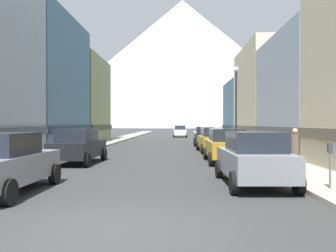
# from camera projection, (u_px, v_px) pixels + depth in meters

# --- Properties ---
(ground_plane) EXTENTS (400.00, 400.00, 0.00)m
(ground_plane) POSITION_uv_depth(u_px,v_px,m) (111.00, 229.00, 7.07)
(ground_plane) COLOR #2E2E2E
(sidewalk_left) EXTENTS (2.50, 100.00, 0.15)m
(sidewalk_left) POSITION_uv_depth(u_px,v_px,m) (113.00, 141.00, 42.23)
(sidewalk_left) COLOR gray
(sidewalk_left) RESTS_ON ground
(sidewalk_right) EXTENTS (2.50, 100.00, 0.15)m
(sidewalk_right) POSITION_uv_depth(u_px,v_px,m) (221.00, 141.00, 41.88)
(sidewalk_right) COLOR gray
(sidewalk_right) RESTS_ON ground
(storefront_left_2) EXTENTS (7.77, 11.84, 11.00)m
(storefront_left_2) POSITION_uv_depth(u_px,v_px,m) (29.00, 85.00, 30.57)
(storefront_left_2) COLOR slate
(storefront_left_2) RESTS_ON ground
(storefront_left_3) EXTENTS (7.54, 10.81, 9.67)m
(storefront_left_3) POSITION_uv_depth(u_px,v_px,m) (71.00, 101.00, 42.45)
(storefront_left_3) COLOR #8C9966
(storefront_left_3) RESTS_ON ground
(storefront_right_1) EXTENTS (6.40, 10.41, 7.82)m
(storefront_right_1) POSITION_uv_depth(u_px,v_px,m) (320.00, 97.00, 23.75)
(storefront_right_1) COLOR #99A5B2
(storefront_right_1) RESTS_ON ground
(storefront_right_2) EXTENTS (7.83, 11.33, 9.33)m
(storefront_right_2) POSITION_uv_depth(u_px,v_px,m) (283.00, 98.00, 34.68)
(storefront_right_2) COLOR beige
(storefront_right_2) RESTS_ON ground
(storefront_right_3) EXTENTS (10.10, 9.52, 7.28)m
(storefront_right_3) POSITION_uv_depth(u_px,v_px,m) (267.00, 112.00, 45.58)
(storefront_right_3) COLOR slate
(storefront_right_3) RESTS_ON ground
(car_left_0) EXTENTS (2.09, 4.41, 1.78)m
(car_left_0) POSITION_uv_depth(u_px,v_px,m) (3.00, 163.00, 10.65)
(car_left_0) COLOR slate
(car_left_0) RESTS_ON ground
(car_left_1) EXTENTS (2.19, 4.46, 1.78)m
(car_left_1) POSITION_uv_depth(u_px,v_px,m) (78.00, 146.00, 18.65)
(car_left_1) COLOR black
(car_left_1) RESTS_ON ground
(car_right_0) EXTENTS (2.14, 4.44, 1.78)m
(car_right_0) POSITION_uv_depth(u_px,v_px,m) (254.00, 158.00, 12.03)
(car_right_0) COLOR slate
(car_right_0) RESTS_ON ground
(car_right_1) EXTENTS (2.08, 4.41, 1.78)m
(car_right_1) POSITION_uv_depth(u_px,v_px,m) (226.00, 146.00, 19.05)
(car_right_1) COLOR #B28419
(car_right_1) RESTS_ON ground
(car_right_2) EXTENTS (2.23, 4.48, 1.78)m
(car_right_2) POSITION_uv_depth(u_px,v_px,m) (213.00, 140.00, 26.02)
(car_right_2) COLOR #B28419
(car_right_2) RESTS_ON ground
(car_right_3) EXTENTS (2.17, 4.45, 1.78)m
(car_right_3) POSITION_uv_depth(u_px,v_px,m) (205.00, 136.00, 34.10)
(car_right_3) COLOR black
(car_right_3) RESTS_ON ground
(car_driving_0) EXTENTS (2.06, 4.40, 1.78)m
(car_driving_0) POSITION_uv_depth(u_px,v_px,m) (180.00, 131.00, 55.24)
(car_driving_0) COLOR silver
(car_driving_0) RESTS_ON ground
(parking_meter_near) EXTENTS (0.14, 0.10, 1.33)m
(parking_meter_near) POSITION_uv_depth(u_px,v_px,m) (330.00, 159.00, 10.65)
(parking_meter_near) COLOR #595960
(parking_meter_near) RESTS_ON sidewalk_right
(potted_plant_0) EXTENTS (0.53, 0.53, 0.71)m
(potted_plant_0) POSITION_uv_depth(u_px,v_px,m) (63.00, 145.00, 26.33)
(potted_plant_0) COLOR #4C4C51
(potted_plant_0) RESTS_ON sidewalk_left
(pedestrian_0) EXTENTS (0.36, 0.36, 1.70)m
(pedestrian_0) POSITION_uv_depth(u_px,v_px,m) (295.00, 150.00, 15.42)
(pedestrian_0) COLOR brown
(pedestrian_0) RESTS_ON sidewalk_right
(streetlamp_right) EXTENTS (0.36, 0.36, 5.86)m
(streetlamp_right) POSITION_uv_depth(u_px,v_px,m) (236.00, 96.00, 25.42)
(streetlamp_right) COLOR black
(streetlamp_right) RESTS_ON sidewalk_right
(mountain_backdrop) EXTENTS (208.61, 208.61, 92.14)m
(mountain_backdrop) POSITION_uv_depth(u_px,v_px,m) (182.00, 63.00, 266.53)
(mountain_backdrop) COLOR silver
(mountain_backdrop) RESTS_ON ground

